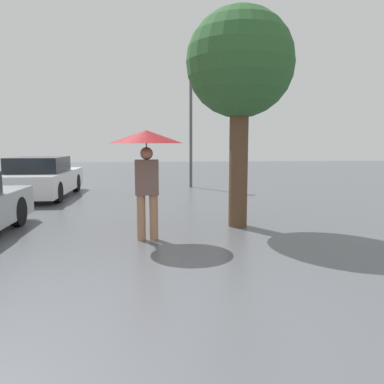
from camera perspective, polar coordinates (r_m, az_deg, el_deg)
name	(u,v)px	position (r m, az deg, el deg)	size (l,w,h in m)	color
ground_plane	(145,346)	(3.19, -7.25, -22.22)	(60.00, 60.00, 0.00)	#4C4F54
pedestrian	(146,149)	(6.06, -6.95, 6.57)	(1.19, 1.19, 1.79)	#9E7051
parked_car_farthest	(41,178)	(11.94, -22.01, 1.95)	(1.68, 3.94, 1.19)	silver
tree	(240,67)	(7.25, 7.32, 18.41)	(1.98, 1.98, 4.03)	brown
street_lamp	(191,115)	(13.62, -0.18, 11.71)	(0.27, 0.27, 4.19)	#515456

